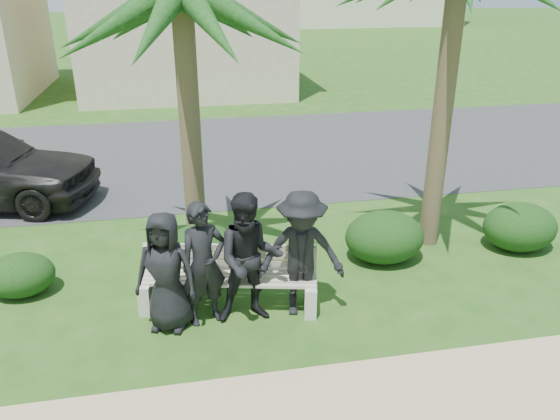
{
  "coord_description": "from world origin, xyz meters",
  "views": [
    {
      "loc": [
        -1.64,
        -6.15,
        4.32
      ],
      "look_at": [
        -0.25,
        1.0,
        1.23
      ],
      "focal_mm": 35.0,
      "sensor_mm": 36.0,
      "label": 1
    }
  ],
  "objects_px": {
    "park_bench": "(228,283)",
    "man_a": "(166,272)",
    "man_b": "(204,264)",
    "man_d": "(301,254)",
    "man_c": "(250,259)"
  },
  "relations": [
    {
      "from": "man_b",
      "to": "man_d",
      "type": "height_order",
      "value": "man_d"
    },
    {
      "from": "park_bench",
      "to": "man_a",
      "type": "bearing_deg",
      "value": -145.71
    },
    {
      "from": "man_a",
      "to": "man_c",
      "type": "height_order",
      "value": "man_c"
    },
    {
      "from": "park_bench",
      "to": "man_d",
      "type": "height_order",
      "value": "man_d"
    },
    {
      "from": "man_a",
      "to": "park_bench",
      "type": "bearing_deg",
      "value": 40.69
    },
    {
      "from": "park_bench",
      "to": "man_b",
      "type": "relative_size",
      "value": 1.49
    },
    {
      "from": "man_d",
      "to": "man_a",
      "type": "bearing_deg",
      "value": -170.35
    },
    {
      "from": "park_bench",
      "to": "man_a",
      "type": "relative_size",
      "value": 1.56
    },
    {
      "from": "park_bench",
      "to": "man_b",
      "type": "xyz_separation_m",
      "value": [
        -0.34,
        -0.27,
        0.48
      ]
    },
    {
      "from": "man_a",
      "to": "man_c",
      "type": "relative_size",
      "value": 0.9
    },
    {
      "from": "man_c",
      "to": "park_bench",
      "type": "bearing_deg",
      "value": 129.63
    },
    {
      "from": "man_b",
      "to": "man_d",
      "type": "relative_size",
      "value": 0.95
    },
    {
      "from": "park_bench",
      "to": "man_c",
      "type": "bearing_deg",
      "value": -40.24
    },
    {
      "from": "man_a",
      "to": "man_d",
      "type": "bearing_deg",
      "value": 19.27
    },
    {
      "from": "man_c",
      "to": "man_d",
      "type": "xyz_separation_m",
      "value": [
        0.71,
        0.03,
        -0.01
      ]
    }
  ]
}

